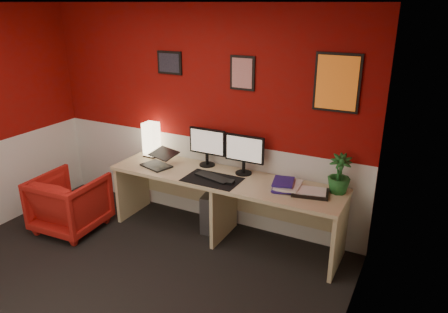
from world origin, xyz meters
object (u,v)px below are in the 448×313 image
monitor_left (207,141)px  monitor_right (244,149)px  pc_tower (215,210)px  shoji_lamp (151,140)px  zen_tray (310,193)px  potted_plant (339,174)px  laptop (156,157)px  desk (224,208)px  armchair (70,203)px

monitor_left → monitor_right: bearing=-4.1°
monitor_right → pc_tower: (-0.34, -0.04, -0.80)m
shoji_lamp → monitor_right: (1.23, -0.00, 0.09)m
zen_tray → potted_plant: bearing=35.6°
shoji_lamp → laptop: shoji_lamp is taller
shoji_lamp → pc_tower: 1.13m
desk → shoji_lamp: bearing=170.1°
armchair → laptop: bearing=-149.1°
laptop → armchair: size_ratio=0.46×
armchair → zen_tray: bearing=-169.3°
potted_plant → monitor_right: bearing=179.4°
laptop → armchair: bearing=-129.2°
shoji_lamp → laptop: 0.38m
desk → armchair: size_ratio=3.59×
zen_tray → pc_tower: zen_tray is taller
monitor_right → potted_plant: (1.03, -0.01, -0.09)m
monitor_left → potted_plant: bearing=-1.7°
monitor_left → monitor_right: 0.48m
potted_plant → armchair: bearing=-163.9°
monitor_left → zen_tray: (1.28, -0.21, -0.28)m
shoji_lamp → armchair: 1.18m
zen_tray → armchair: size_ratio=0.48×
monitor_left → pc_tower: monitor_left is taller
zen_tray → laptop: bearing=-177.1°
laptop → desk: bearing=21.9°
shoji_lamp → zen_tray: shoji_lamp is taller
monitor_right → potted_plant: bearing=-0.6°
laptop → monitor_right: size_ratio=0.57×
desk → pc_tower: 0.28m
shoji_lamp → laptop: size_ratio=1.21×
desk → zen_tray: (0.95, 0.01, 0.38)m
desk → monitor_left: bearing=146.3°
desk → zen_tray: zen_tray is taller
monitor_right → potted_plant: monitor_right is taller
monitor_left → monitor_right: same height
desk → laptop: laptop is taller
monitor_right → armchair: size_ratio=0.80×
pc_tower → potted_plant: bearing=-7.6°
monitor_left → armchair: bearing=-146.9°
monitor_left → potted_plant: monitor_left is taller
monitor_left → pc_tower: bearing=-29.1°
armchair → desk: bearing=-162.2°
laptop → potted_plant: potted_plant is taller
shoji_lamp → pc_tower: bearing=-2.7°
zen_tray → pc_tower: (-1.15, 0.13, -0.52)m
monitor_left → desk: bearing=-33.7°
laptop → potted_plant: bearing=23.8°
desk → shoji_lamp: size_ratio=6.50×
zen_tray → monitor_right: bearing=167.7°
desk → potted_plant: size_ratio=6.62×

